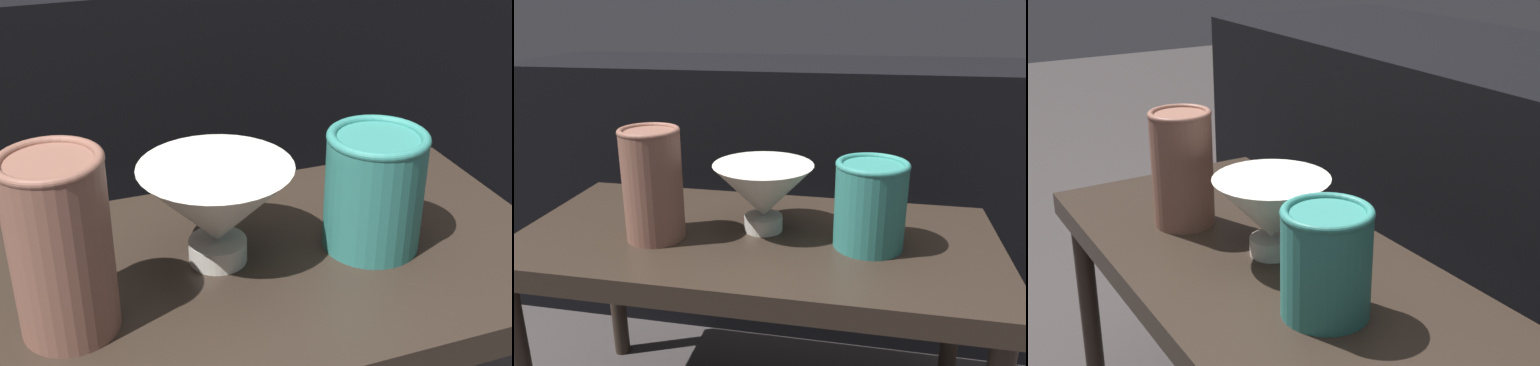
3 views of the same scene
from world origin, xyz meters
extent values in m
cube|color=#2D231C|center=(0.00, 0.00, 0.41)|extent=(0.83, 0.40, 0.04)
cylinder|color=#2D231C|center=(-0.38, 0.17, 0.20)|extent=(0.04, 0.04, 0.39)
cylinder|color=#2D231C|center=(0.38, 0.17, 0.20)|extent=(0.04, 0.04, 0.39)
cube|color=black|center=(0.00, 0.55, 0.34)|extent=(1.54, 0.50, 0.68)
cylinder|color=silver|center=(0.01, 0.02, 0.44)|extent=(0.07, 0.07, 0.03)
cone|color=silver|center=(0.01, 0.02, 0.50)|extent=(0.18, 0.18, 0.09)
cylinder|color=brown|center=(-0.17, -0.05, 0.52)|extent=(0.10, 0.10, 0.19)
torus|color=brown|center=(-0.17, -0.05, 0.62)|extent=(0.10, 0.10, 0.01)
cylinder|color=teal|center=(0.19, -0.01, 0.50)|extent=(0.12, 0.12, 0.14)
torus|color=teal|center=(0.19, -0.01, 0.57)|extent=(0.12, 0.12, 0.01)
camera|label=1|loc=(-0.19, -0.65, 0.90)|focal=50.00mm
camera|label=2|loc=(0.18, -0.78, 0.80)|focal=35.00mm
camera|label=3|loc=(0.85, -0.47, 0.91)|focal=50.00mm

